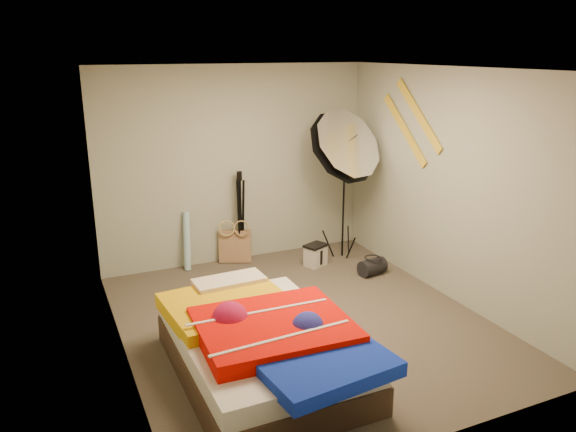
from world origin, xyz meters
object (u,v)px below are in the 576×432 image
duffel_bag (372,267)px  bed (262,344)px  wrapping_roll (187,241)px  camera_tripod (240,211)px  tote_bag (235,246)px  photo_umbrella (342,148)px  camera_case (316,256)px

duffel_bag → bed: bearing=-154.9°
wrapping_roll → camera_tripod: size_ratio=0.61×
tote_bag → bed: bed is taller
duffel_bag → camera_tripod: camera_tripod is taller
bed → camera_tripod: size_ratio=1.79×
photo_umbrella → wrapping_roll: bearing=163.5°
camera_case → wrapping_roll: bearing=136.6°
bed → photo_umbrella: size_ratio=1.03×
tote_bag → camera_case: tote_bag is taller
tote_bag → duffel_bag: bearing=-15.9°
duffel_bag → bed: (-2.05, -1.49, 0.18)m
wrapping_roll → camera_case: bearing=-20.7°
bed → tote_bag: bearing=75.8°
wrapping_roll → duffel_bag: 2.32m
duffel_bag → photo_umbrella: photo_umbrella is taller
bed → photo_umbrella: (1.90, 2.07, 1.21)m
photo_umbrella → camera_tripod: bearing=156.0°
photo_umbrella → duffel_bag: bearing=-76.0°
tote_bag → wrapping_roll: (-0.63, 0.00, 0.16)m
tote_bag → camera_tripod: 0.48m
wrapping_roll → photo_umbrella: 2.25m
camera_case → photo_umbrella: (0.36, 0.02, 1.36)m
wrapping_roll → camera_tripod: (0.70, -0.03, 0.32)m
wrapping_roll → duffel_bag: size_ratio=2.21×
tote_bag → duffel_bag: tote_bag is taller
camera_case → camera_tripod: (-0.81, 0.54, 0.56)m
tote_bag → bed: (-0.66, -2.62, 0.08)m
tote_bag → bed: bearing=-80.9°
wrapping_roll → camera_case: 1.63m
camera_case → duffel_bag: size_ratio=0.78×
wrapping_roll → camera_case: size_ratio=2.82×
tote_bag → wrapping_roll: wrapping_roll is taller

